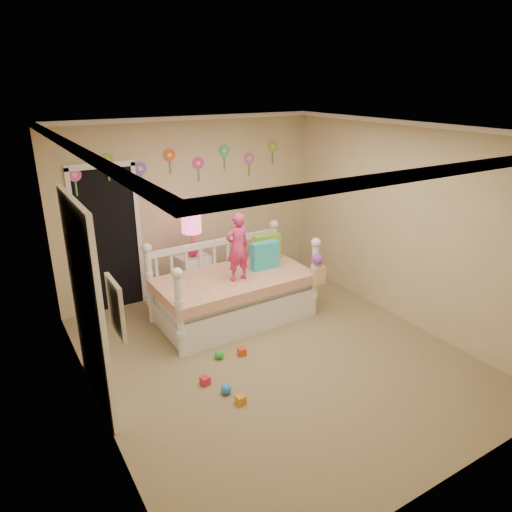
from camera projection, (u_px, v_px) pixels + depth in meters
floor at (275, 356)px, 5.53m from camera, size 4.00×4.50×0.01m
ceiling at (279, 129)px, 4.61m from camera, size 4.00×4.50×0.01m
back_wall at (192, 208)px, 6.87m from camera, size 4.00×0.01×2.60m
left_wall at (87, 294)px, 4.10m from camera, size 0.01×4.50×2.60m
right_wall at (406, 225)px, 6.04m from camera, size 0.01×4.50×2.60m
crown_molding at (279, 133)px, 4.62m from camera, size 4.00×4.50×0.06m
daybed at (233, 280)px, 6.22m from camera, size 2.09×1.15×1.13m
pillow_turquoise at (265, 255)px, 6.37m from camera, size 0.39×0.15×0.38m
pillow_lime at (266, 247)px, 6.69m from camera, size 0.40×0.16×0.38m
child at (238, 247)px, 5.92m from camera, size 0.33×0.22×0.89m
nightstand at (194, 279)px, 6.74m from camera, size 0.47×0.37×0.73m
table_lamp at (192, 229)px, 6.47m from camera, size 0.27×0.27×0.60m
closet_doorway at (109, 239)px, 6.35m from camera, size 0.90×0.04×2.07m
flower_decals at (184, 164)px, 6.59m from camera, size 3.40×0.02×0.50m
mirror_closet at (87, 305)px, 4.45m from camera, size 0.07×1.30×2.10m
wall_picture at (116, 307)px, 3.31m from camera, size 0.05×0.34×0.42m
hanging_bag at (318, 270)px, 6.23m from camera, size 0.20×0.16×0.36m
toy_scatter at (247, 383)px, 4.94m from camera, size 0.82×1.31×0.11m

